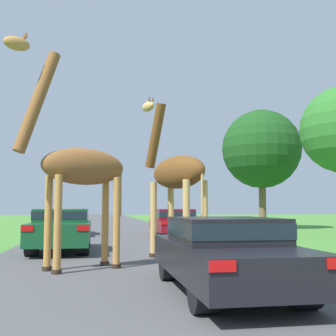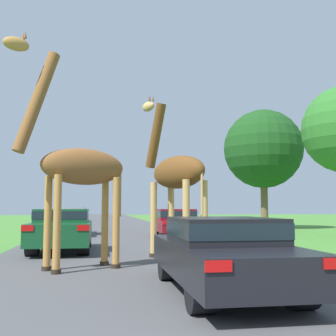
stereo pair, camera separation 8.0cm
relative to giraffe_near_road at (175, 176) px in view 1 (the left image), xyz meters
name	(u,v)px [view 1 (the left image)]	position (x,y,z in m)	size (l,w,h in m)	color
road	(111,227)	(-1.07, 19.56, -2.27)	(7.83, 120.00, 0.00)	#4C4C4F
giraffe_near_road	(175,176)	(0.00, 0.00, 0.00)	(1.71, 2.75, 4.81)	tan
giraffe_companion	(78,166)	(-2.59, -1.72, 0.05)	(2.80, 1.72, 5.18)	#B77F3D
car_lead_maroon	(225,251)	(-0.04, -4.64, -1.60)	(1.75, 4.39, 1.22)	black
car_queue_right	(174,222)	(1.52, 8.34, -1.56)	(1.88, 4.06, 1.31)	maroon
car_queue_left	(62,228)	(-3.24, 2.47, -1.54)	(1.79, 4.28, 1.34)	#144C28
car_far_ahead	(66,220)	(-3.65, 10.79, -1.52)	(1.87, 4.69, 1.38)	gray
tree_left_edge	(261,149)	(8.62, 14.79, 2.97)	(5.20, 5.20, 7.87)	brown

